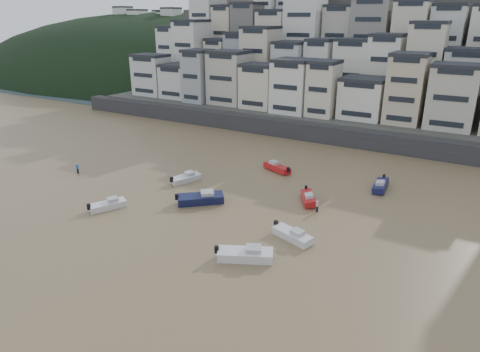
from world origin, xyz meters
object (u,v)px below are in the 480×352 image
Objects in this scene: boat_h at (277,166)px; person_pink at (317,206)px; boat_e at (308,197)px; boat_a at (245,253)px; boat_c at (201,197)px; boat_j at (108,204)px; person_blue at (77,168)px; boat_b at (292,233)px; boat_i at (381,184)px; boat_f at (186,177)px.

person_pink is (11.49, -11.69, 0.09)m from boat_h.
boat_h is 1.07× the size of boat_e.
person_pink is (2.27, 15.09, -0.00)m from boat_a.
boat_c is 12.41m from boat_j.
person_blue is 39.59m from person_pink.
person_blue is at bearing -164.67° from boat_b.
boat_i is 1.10× the size of boat_j.
person_blue reaches higher than boat_e.
person_blue is (-44.48, -18.12, 0.09)m from boat_i.
boat_b is (11.68, -20.15, -0.01)m from boat_h.
person_blue reaches higher than boat_f.
person_blue is (-36.91, -8.35, 0.14)m from boat_e.
boat_h is 28.32m from boat_a.
boat_a is 3.68× the size of person_pink.
boat_e is 0.99× the size of boat_f.
boat_i is at bearing 94.99° from boat_b.
boat_c reaches higher than boat_f.
boat_c is 3.94× the size of person_pink.
boat_c reaches higher than boat_a.
boat_f is at bearing 115.79° from boat_a.
boat_h is 16.39m from person_pink.
boat_f is 21.57m from person_pink.
boat_c is 1.31× the size of boat_j.
boat_i is 1.02× the size of boat_b.
boat_b is 0.88× the size of boat_a.
boat_c is 1.28× the size of boat_f.
boat_f is 23.35m from boat_b.
boat_i is at bearing -45.94° from boat_f.
boat_a reaches higher than boat_h.
boat_a reaches higher than boat_b.
boat_e is at bearing 12.75° from person_blue.
boat_c is 15.75m from boat_a.
boat_j is at bearing -84.30° from boat_e.
boat_i is 1.07× the size of boat_f.
boat_h is at bearing -164.51° from boat_e.
boat_j is at bearing -172.80° from boat_f.
boat_j is (-22.28, -15.66, -0.01)m from boat_e.
person_blue is at bearing 88.96° from boat_j.
boat_j is at bearing -151.60° from person_pink.
boat_a is (-2.46, -6.62, 0.11)m from boat_b.
boat_h reaches higher than boat_e.
boat_e is at bearing 132.98° from person_pink.
boat_f is (-6.77, 5.55, -0.21)m from boat_c.
boat_c is 1.29× the size of boat_e.
boat_a is (22.25, -1.83, 0.16)m from boat_j.
boat_i is at bearing -155.54° from boat_h.
boat_c is (-20.13, -17.72, 0.15)m from boat_i.
boat_e is 3.06× the size of person_blue.
person_blue is (-39.33, 2.51, 0.10)m from boat_b.
boat_j is 13.58m from boat_f.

